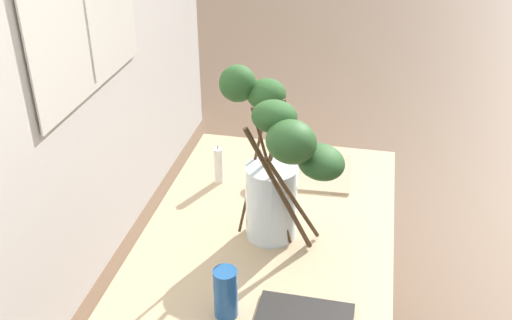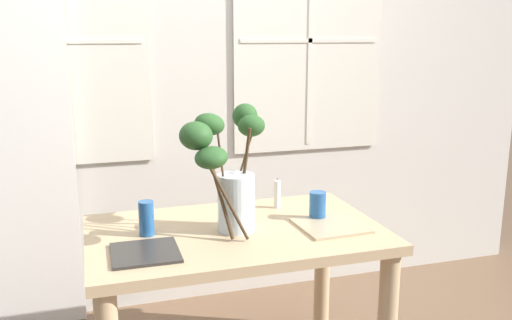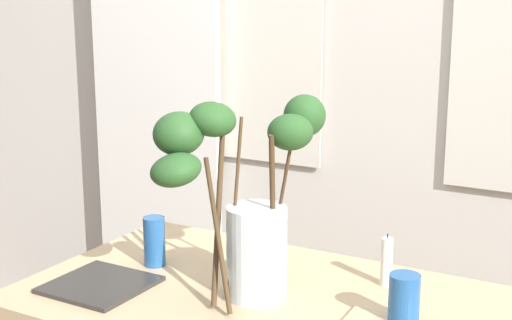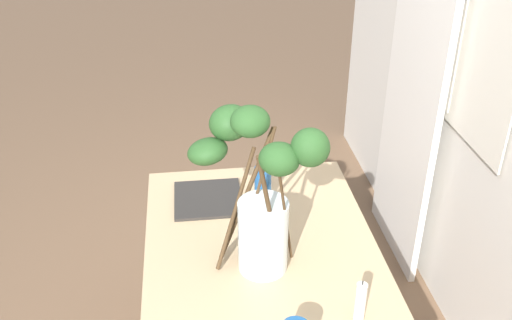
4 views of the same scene
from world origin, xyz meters
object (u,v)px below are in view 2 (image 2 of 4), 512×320
object	(u,v)px
dining_table	(236,259)
vase_with_branches	(229,172)
plate_square_left	(145,253)
plate_square_right	(331,226)
pillar_candle	(277,194)
drinking_glass_blue_right	(318,205)
drinking_glass_blue_left	(146,218)

from	to	relation	value
dining_table	vase_with_branches	xyz separation A→B (m)	(-0.03, -0.02, 0.39)
plate_square_left	plate_square_right	size ratio (longest dim) A/B	0.92
vase_with_branches	plate_square_left	bearing A→B (deg)	-159.04
dining_table	vase_with_branches	world-z (taller)	vase_with_branches
dining_table	plate_square_right	size ratio (longest dim) A/B	4.53
dining_table	pillar_candle	world-z (taller)	pillar_candle
dining_table	drinking_glass_blue_right	xyz separation A→B (m)	(0.38, 0.02, 0.19)
drinking_glass_blue_left	plate_square_right	world-z (taller)	drinking_glass_blue_left
plate_square_left	pillar_candle	bearing A→B (deg)	30.50
vase_with_branches	drinking_glass_blue_left	bearing A→B (deg)	169.31
plate_square_left	vase_with_branches	bearing A→B (deg)	20.96
vase_with_branches	pillar_candle	distance (m)	0.43
dining_table	drinking_glass_blue_left	world-z (taller)	drinking_glass_blue_left
vase_with_branches	plate_square_left	size ratio (longest dim) A/B	2.17
plate_square_left	plate_square_right	xyz separation A→B (m)	(0.78, 0.07, -0.00)
dining_table	drinking_glass_blue_right	bearing A→B (deg)	3.23
drinking_glass_blue_right	plate_square_right	world-z (taller)	drinking_glass_blue_right
dining_table	drinking_glass_blue_left	bearing A→B (deg)	173.62
dining_table	vase_with_branches	bearing A→B (deg)	-145.50
drinking_glass_blue_right	plate_square_right	size ratio (longest dim) A/B	0.46
vase_with_branches	drinking_glass_blue_left	size ratio (longest dim) A/B	3.78
plate_square_right	dining_table	bearing A→B (deg)	167.00
dining_table	pillar_candle	xyz separation A→B (m)	(0.26, 0.22, 0.20)
plate_square_left	plate_square_right	world-z (taller)	plate_square_left
plate_square_left	drinking_glass_blue_right	bearing A→B (deg)	13.22
drinking_glass_blue_left	plate_square_right	size ratio (longest dim) A/B	0.53
drinking_glass_blue_left	pillar_candle	xyz separation A→B (m)	(0.62, 0.18, -0.01)
drinking_glass_blue_right	pillar_candle	size ratio (longest dim) A/B	0.85
drinking_glass_blue_left	drinking_glass_blue_right	bearing A→B (deg)	-1.47
plate_square_left	plate_square_right	bearing A→B (deg)	5.05
drinking_glass_blue_left	pillar_candle	size ratio (longest dim) A/B	0.99
pillar_candle	drinking_glass_blue_left	bearing A→B (deg)	-163.50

